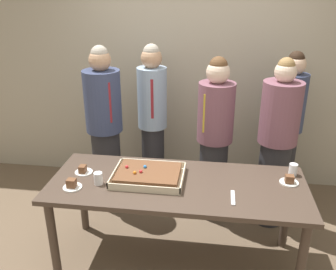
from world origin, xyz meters
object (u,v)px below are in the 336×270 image
object	(u,v)px
drink_cup_nearest	(293,169)
drink_cup_middle	(98,178)
plated_slice_far_left	(289,181)
person_green_shirt_behind	(153,120)
person_back_corner	(277,144)
plated_slice_near_left	(83,171)
sheet_cake	(148,175)
person_striped_tie_right	(287,127)
cake_server_utensil	(233,198)
plated_slice_near_right	(72,185)
party_table	(177,192)
person_far_right_suit	(105,128)
person_serving_front	(215,139)

from	to	relation	value
drink_cup_nearest	drink_cup_middle	size ratio (longest dim) A/B	1.00
plated_slice_far_left	person_green_shirt_behind	distance (m)	1.61
plated_slice_far_left	person_back_corner	xyz separation A→B (m)	(-0.02, 0.61, 0.05)
drink_cup_middle	plated_slice_near_left	bearing A→B (deg)	139.40
sheet_cake	plated_slice_far_left	size ratio (longest dim) A/B	3.84
person_back_corner	drink_cup_nearest	bearing A→B (deg)	67.41
person_green_shirt_behind	drink_cup_nearest	bearing A→B (deg)	49.96
person_striped_tie_right	drink_cup_nearest	bearing A→B (deg)	43.23
sheet_cake	cake_server_utensil	bearing A→B (deg)	-16.43
plated_slice_far_left	drink_cup_nearest	xyz separation A→B (m)	(0.05, 0.15, 0.03)
plated_slice_near_right	person_back_corner	distance (m)	1.91
drink_cup_middle	cake_server_utensil	world-z (taller)	drink_cup_middle
party_table	person_green_shirt_behind	distance (m)	1.18
drink_cup_nearest	person_far_right_suit	world-z (taller)	person_far_right_suit
drink_cup_nearest	person_green_shirt_behind	distance (m)	1.57
drink_cup_middle	person_green_shirt_behind	world-z (taller)	person_green_shirt_behind
sheet_cake	plated_slice_near_right	size ratio (longest dim) A/B	3.84
person_striped_tie_right	person_far_right_suit	distance (m)	1.90
person_green_shirt_behind	plated_slice_near_left	bearing A→B (deg)	-29.96
plated_slice_near_left	sheet_cake	bearing A→B (deg)	-2.23
cake_server_utensil	person_green_shirt_behind	world-z (taller)	person_green_shirt_behind
plated_slice_near_left	person_serving_front	bearing A→B (deg)	32.77
person_green_shirt_behind	plated_slice_far_left	bearing A→B (deg)	44.50
plated_slice_near_left	plated_slice_near_right	size ratio (longest dim) A/B	1.00
plated_slice_near_left	cake_server_utensil	world-z (taller)	plated_slice_near_left
plated_slice_far_left	drink_cup_nearest	size ratio (longest dim) A/B	1.50
person_green_shirt_behind	drink_cup_middle	bearing A→B (deg)	-19.02
sheet_cake	person_back_corner	size ratio (longest dim) A/B	0.34
party_table	drink_cup_middle	world-z (taller)	drink_cup_middle
sheet_cake	cake_server_utensil	size ratio (longest dim) A/B	2.88
plated_slice_near_left	drink_cup_nearest	world-z (taller)	drink_cup_nearest
person_green_shirt_behind	person_striped_tie_right	size ratio (longest dim) A/B	1.03
plated_slice_near_right	drink_cup_nearest	bearing A→B (deg)	14.62
plated_slice_near_right	person_striped_tie_right	xyz separation A→B (m)	(1.83, 1.33, 0.07)
party_table	plated_slice_near_left	world-z (taller)	plated_slice_near_left
drink_cup_middle	cake_server_utensil	size ratio (longest dim) A/B	0.50
plated_slice_far_left	person_green_shirt_behind	xyz separation A→B (m)	(-1.28, 0.97, 0.10)
party_table	drink_cup_nearest	size ratio (longest dim) A/B	20.68
plated_slice_near_right	person_green_shirt_behind	distance (m)	1.35
party_table	person_striped_tie_right	size ratio (longest dim) A/B	1.24
plated_slice_near_left	person_serving_front	xyz separation A→B (m)	(1.08, 0.70, 0.06)
party_table	cake_server_utensil	bearing A→B (deg)	-20.78
plated_slice_near_right	plated_slice_near_left	bearing A→B (deg)	89.73
person_back_corner	person_striped_tie_right	bearing A→B (deg)	-143.33
plated_slice_far_left	drink_cup_nearest	distance (m)	0.16
plated_slice_near_left	person_back_corner	bearing A→B (deg)	21.83
party_table	person_serving_front	world-z (taller)	person_serving_front
plated_slice_near_left	cake_server_utensil	xyz separation A→B (m)	(1.24, -0.22, -0.02)
party_table	person_serving_front	distance (m)	0.82
drink_cup_nearest	plated_slice_near_left	bearing A→B (deg)	-173.17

